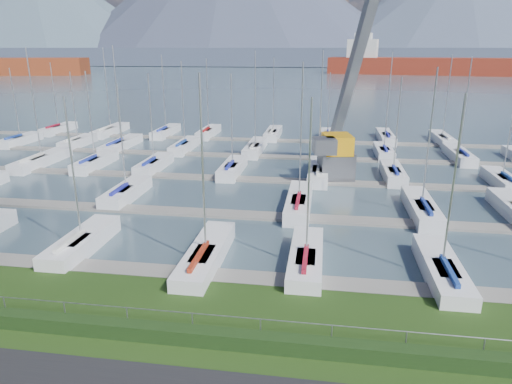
# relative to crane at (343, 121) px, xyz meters

# --- Properties ---
(water) EXTENTS (800.00, 540.00, 0.20)m
(water) POSITION_rel_crane_xyz_m (-6.06, 231.32, -5.73)
(water) COLOR #425661
(hedge) EXTENTS (80.00, 0.70, 0.70)m
(hedge) POSITION_rel_crane_xyz_m (-6.06, -29.08, -4.98)
(hedge) COLOR #1C3313
(hedge) RESTS_ON grass
(fence) EXTENTS (80.00, 0.04, 0.04)m
(fence) POSITION_rel_crane_xyz_m (-6.06, -28.68, -4.13)
(fence) COLOR gray
(fence) RESTS_ON grass
(foothill) EXTENTS (900.00, 80.00, 12.00)m
(foothill) POSITION_rel_crane_xyz_m (-6.06, 301.32, 0.67)
(foothill) COLOR #454F65
(foothill) RESTS_ON water
(mountains) EXTENTS (1190.00, 360.00, 115.00)m
(mountains) POSITION_rel_crane_xyz_m (1.29, 375.94, 41.35)
(mountains) COLOR #3F475D
(mountains) RESTS_ON water
(docks) EXTENTS (90.00, 41.60, 0.25)m
(docks) POSITION_rel_crane_xyz_m (-6.06, -2.68, -5.55)
(docks) COLOR slate
(docks) RESTS_ON water
(crane) EXTENTS (6.59, 13.20, 22.35)m
(crane) POSITION_rel_crane_xyz_m (0.00, 0.00, 0.00)
(crane) COLOR #4F5055
(crane) RESTS_ON water
(cargo_ship_mid) EXTENTS (106.77, 34.64, 21.50)m
(cargo_ship_mid) POSITION_rel_crane_xyz_m (47.34, 191.13, -1.84)
(cargo_ship_mid) COLOR maroon
(cargo_ship_mid) RESTS_ON water
(sailboat_fleet) EXTENTS (75.87, 50.00, 13.72)m
(sailboat_fleet) POSITION_rel_crane_xyz_m (-7.75, 0.41, 0.04)
(sailboat_fleet) COLOR navy
(sailboat_fleet) RESTS_ON water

